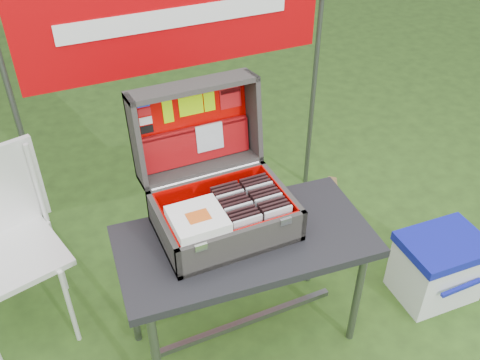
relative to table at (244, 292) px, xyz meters
name	(u,v)px	position (x,y,z in m)	size (l,w,h in m)	color
ground	(267,346)	(0.08, -0.09, -0.34)	(80.00, 80.00, 0.00)	#2A4418
table	(244,292)	(0.00, 0.00, 0.00)	(1.09, 0.55, 0.68)	black
table_top	(245,241)	(0.00, 0.00, 0.32)	(1.09, 0.55, 0.04)	black
table_leg_fr	(358,294)	(0.49, -0.21, -0.02)	(0.04, 0.04, 0.64)	#59595B
table_leg_bl	(131,295)	(-0.49, 0.21, -0.02)	(0.04, 0.04, 0.64)	#59595B
table_leg_br	(311,237)	(0.49, 0.21, -0.02)	(0.04, 0.04, 0.64)	#59595B
table_brace	(244,322)	(0.00, 0.00, -0.22)	(0.94, 0.03, 0.03)	#59595B
suitcase	(218,171)	(-0.06, 0.15, 0.61)	(0.57, 0.57, 0.54)	#4C4945
suitcase_base_bottom	(225,227)	(-0.06, 0.09, 0.35)	(0.57, 0.41, 0.02)	#4C4945
suitcase_base_wall_front	(243,244)	(-0.06, -0.11, 0.42)	(0.57, 0.02, 0.15)	#4C4945
suitcase_base_wall_back	(208,191)	(-0.06, 0.28, 0.42)	(0.57, 0.02, 0.15)	#4C4945
suitcase_base_wall_left	(163,234)	(-0.33, 0.09, 0.42)	(0.02, 0.41, 0.15)	#4C4945
suitcase_base_wall_right	(281,199)	(0.22, 0.09, 0.42)	(0.02, 0.41, 0.15)	#4C4945
suitcase_liner_floor	(225,225)	(-0.06, 0.09, 0.37)	(0.52, 0.36, 0.01)	#D70900
suitcase_latch_left	(201,247)	(-0.24, -0.12, 0.48)	(0.05, 0.01, 0.03)	silver
suitcase_latch_right	(286,221)	(0.13, -0.12, 0.48)	(0.05, 0.01, 0.03)	silver
suitcase_hinge	(207,176)	(-0.06, 0.29, 0.49)	(0.02, 0.02, 0.51)	silver
suitcase_lid_back	(192,123)	(-0.06, 0.46, 0.67)	(0.57, 0.41, 0.02)	#4C4945
suitcase_lid_rim_far	(192,86)	(-0.06, 0.42, 0.87)	(0.57, 0.02, 0.15)	#4C4945
suitcase_lid_rim_near	(201,167)	(-0.06, 0.36, 0.49)	(0.57, 0.02, 0.15)	#4C4945
suitcase_lid_rim_left	(136,142)	(-0.33, 0.39, 0.68)	(0.02, 0.41, 0.15)	#4C4945
suitcase_lid_rim_right	(253,115)	(0.22, 0.39, 0.68)	(0.02, 0.41, 0.15)	#4C4945
suitcase_lid_liner	(193,124)	(-0.06, 0.44, 0.68)	(0.52, 0.36, 0.01)	#D70900
suitcase_liner_wall_front	(242,240)	(-0.06, -0.09, 0.43)	(0.52, 0.01, 0.13)	#D70900
suitcase_liner_wall_back	(209,190)	(-0.06, 0.26, 0.43)	(0.52, 0.01, 0.13)	#D70900
suitcase_liner_wall_left	(167,231)	(-0.31, 0.09, 0.43)	(0.01, 0.36, 0.13)	#D70900
suitcase_liner_wall_right	(279,198)	(0.20, 0.09, 0.43)	(0.01, 0.36, 0.13)	#D70900
suitcase_lid_pocket	(196,145)	(-0.06, 0.41, 0.59)	(0.50, 0.16, 0.03)	maroon
suitcase_pocket_edge	(195,129)	(-0.06, 0.41, 0.67)	(0.49, 0.02, 0.02)	maroon
suitcase_pocket_cd	(210,137)	(0.01, 0.40, 0.62)	(0.13, 0.13, 0.01)	silver
lid_sticker_cc_a	(143,103)	(-0.26, 0.46, 0.82)	(0.06, 0.03, 0.00)	#1933B2
lid_sticker_cc_b	(144,112)	(-0.26, 0.45, 0.78)	(0.06, 0.03, 0.00)	red
lid_sticker_cc_c	(146,121)	(-0.26, 0.44, 0.74)	(0.06, 0.03, 0.00)	white
lid_sticker_cc_d	(147,129)	(-0.26, 0.44, 0.70)	(0.06, 0.03, 0.00)	black
lid_card_neon_tall	(168,111)	(-0.16, 0.45, 0.77)	(0.05, 0.11, 0.00)	#A1E601
lid_card_neon_main	(191,106)	(-0.06, 0.45, 0.77)	(0.11, 0.09, 0.00)	#A1E601
lid_card_neon_small	(209,102)	(0.03, 0.45, 0.77)	(0.05, 0.09, 0.00)	#A1E601
lid_sticker_band	(230,97)	(0.13, 0.45, 0.77)	(0.10, 0.10, 0.00)	red
lid_sticker_band_bar	(230,91)	(0.13, 0.45, 0.80)	(0.09, 0.02, 0.00)	black
cd_left_0	(248,232)	(-0.02, -0.07, 0.44)	(0.13, 0.01, 0.14)	silver
cd_left_1	(245,228)	(-0.02, -0.05, 0.44)	(0.13, 0.01, 0.14)	black
cd_left_2	(243,225)	(-0.02, -0.03, 0.44)	(0.13, 0.01, 0.14)	black
cd_left_3	(241,222)	(-0.02, 0.00, 0.44)	(0.13, 0.01, 0.14)	black
cd_left_4	(239,219)	(-0.02, 0.02, 0.44)	(0.13, 0.01, 0.14)	silver
cd_left_5	(237,215)	(-0.02, 0.04, 0.44)	(0.13, 0.01, 0.14)	black
cd_left_6	(234,212)	(-0.02, 0.06, 0.44)	(0.13, 0.01, 0.14)	black
cd_left_7	(232,209)	(-0.02, 0.09, 0.44)	(0.13, 0.01, 0.14)	black
cd_left_8	(230,206)	(-0.02, 0.11, 0.44)	(0.13, 0.01, 0.14)	silver
cd_left_9	(228,203)	(-0.02, 0.13, 0.44)	(0.13, 0.01, 0.14)	black
cd_left_10	(226,200)	(-0.02, 0.15, 0.44)	(0.13, 0.01, 0.14)	black
cd_left_11	(224,197)	(-0.02, 0.18, 0.44)	(0.13, 0.01, 0.14)	black
cd_right_0	(278,223)	(0.12, -0.07, 0.44)	(0.13, 0.01, 0.14)	silver
cd_right_1	(275,219)	(0.12, -0.05, 0.44)	(0.13, 0.01, 0.14)	black
cd_right_2	(273,216)	(0.12, -0.03, 0.44)	(0.13, 0.01, 0.14)	black
cd_right_3	(270,213)	(0.12, 0.00, 0.44)	(0.13, 0.01, 0.14)	black
cd_right_4	(268,210)	(0.12, 0.02, 0.44)	(0.13, 0.01, 0.14)	silver
cd_right_5	(266,207)	(0.12, 0.04, 0.44)	(0.13, 0.01, 0.14)	black
cd_right_6	(263,204)	(0.12, 0.06, 0.44)	(0.13, 0.01, 0.14)	black
cd_right_7	(261,201)	(0.12, 0.09, 0.44)	(0.13, 0.01, 0.14)	black
cd_right_8	(259,198)	(0.12, 0.11, 0.44)	(0.13, 0.01, 0.14)	silver
cd_right_9	(257,195)	(0.12, 0.13, 0.44)	(0.13, 0.01, 0.14)	black
cd_right_10	(255,192)	(0.12, 0.15, 0.44)	(0.13, 0.01, 0.14)	black
cd_right_11	(252,189)	(0.12, 0.18, 0.44)	(0.13, 0.01, 0.14)	black
songbook_0	(198,222)	(-0.20, 0.01, 0.50)	(0.21, 0.21, 0.01)	white
songbook_1	(198,221)	(-0.20, 0.01, 0.50)	(0.21, 0.21, 0.01)	white
songbook_2	(198,220)	(-0.20, 0.01, 0.51)	(0.21, 0.21, 0.01)	white
songbook_3	(198,219)	(-0.20, 0.01, 0.51)	(0.21, 0.21, 0.01)	white
songbook_4	(198,218)	(-0.20, 0.01, 0.52)	(0.21, 0.21, 0.01)	white
songbook_5	(198,217)	(-0.20, 0.01, 0.52)	(0.21, 0.21, 0.01)	white
songbook_6	(198,216)	(-0.20, 0.01, 0.53)	(0.21, 0.21, 0.01)	white
songbook_7	(197,216)	(-0.20, 0.01, 0.53)	(0.21, 0.21, 0.01)	white
songbook_graphic	(198,216)	(-0.20, 0.00, 0.53)	(0.09, 0.07, 0.00)	#D85919
cooler	(438,267)	(1.06, -0.14, -0.15)	(0.43, 0.32, 0.37)	white
cooler_body	(437,270)	(1.06, -0.14, -0.18)	(0.41, 0.30, 0.32)	white
cooler_lid	(445,245)	(1.06, -0.14, 0.01)	(0.43, 0.32, 0.05)	#1218A0
cooler_handle	(462,288)	(1.06, -0.31, -0.14)	(0.25, 0.02, 0.02)	#1218A0
chair	(13,259)	(-0.94, 0.52, 0.13)	(0.43, 0.47, 0.94)	silver
chair_seat	(13,257)	(-0.94, 0.52, 0.14)	(0.43, 0.43, 0.03)	silver
chair_leg_fr	(70,307)	(-0.76, 0.33, -0.10)	(0.02, 0.02, 0.48)	silver
chair_leg_br	(58,257)	(-0.76, 0.70, -0.10)	(0.02, 0.02, 0.48)	silver
chair_upright_right	(37,184)	(-0.76, 0.72, 0.37)	(0.02, 0.02, 0.45)	silver
cardboard_box	(322,216)	(0.72, 0.47, -0.16)	(0.34, 0.05, 0.36)	olive
banner_post_left	(20,130)	(-0.77, 1.01, 0.51)	(0.03, 0.03, 1.70)	#59595B
banner_post_right	(315,69)	(0.93, 1.01, 0.51)	(0.03, 0.03, 1.70)	#59595B
banner	(177,17)	(0.08, 1.00, 0.96)	(1.60, 0.01, 0.55)	#AC0206
banner_text	(177,17)	(0.08, 0.99, 0.96)	(1.20, 0.00, 0.10)	white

